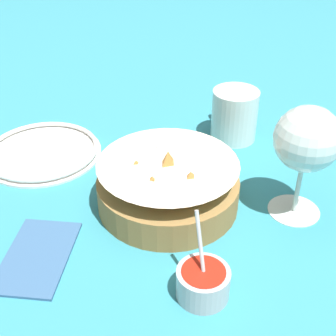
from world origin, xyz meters
TOP-DOWN VIEW (x-y plane):
  - ground_plane at (0.00, 0.00)m, footprint 4.00×4.00m
  - food_basket at (-0.01, 0.03)m, footprint 0.22×0.22m
  - sauce_cup at (-0.20, 0.03)m, footprint 0.07×0.07m
  - wine_glass at (-0.08, -0.16)m, footprint 0.10×0.10m
  - beer_mug at (0.16, -0.15)m, footprint 0.12×0.09m
  - side_plate at (0.18, 0.21)m, footprint 0.21×0.21m
  - napkin at (-0.08, 0.23)m, footprint 0.17×0.13m

SIDE VIEW (x-z plane):
  - ground_plane at x=0.00m, z-range 0.00..0.00m
  - napkin at x=-0.08m, z-range 0.00..0.01m
  - side_plate at x=0.18m, z-range 0.00..0.01m
  - sauce_cup at x=-0.20m, z-range -0.03..0.08m
  - food_basket at x=-0.01m, z-range -0.01..0.09m
  - beer_mug at x=0.16m, z-range 0.00..0.09m
  - wine_glass at x=-0.08m, z-range 0.04..0.21m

